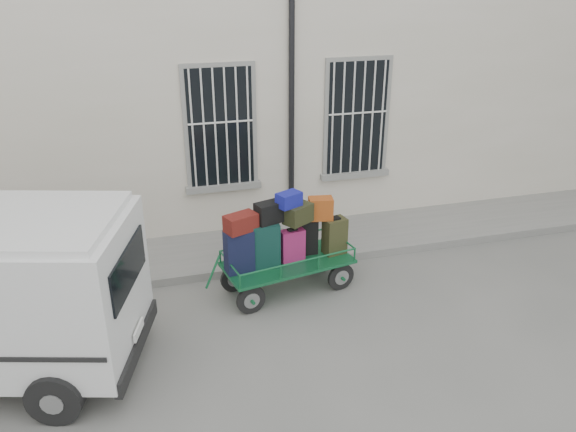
% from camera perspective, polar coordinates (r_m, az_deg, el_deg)
% --- Properties ---
extents(ground, '(80.00, 80.00, 0.00)m').
position_cam_1_polar(ground, '(8.90, -0.47, -10.00)').
color(ground, slate).
rests_on(ground, ground).
extents(building, '(24.00, 5.15, 6.00)m').
position_cam_1_polar(building, '(12.92, -7.07, 15.05)').
color(building, beige).
rests_on(building, ground).
extents(sidewalk, '(24.00, 1.70, 0.15)m').
position_cam_1_polar(sidewalk, '(10.71, -3.53, -3.28)').
color(sidewalk, slate).
rests_on(sidewalk, ground).
extents(luggage_cart, '(2.52, 1.32, 1.76)m').
position_cam_1_polar(luggage_cart, '(9.08, -0.34, -2.72)').
color(luggage_cart, black).
rests_on(luggage_cart, ground).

